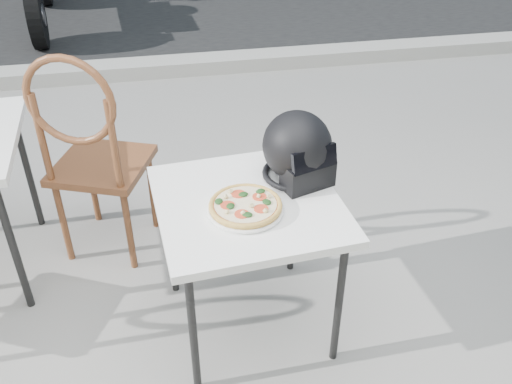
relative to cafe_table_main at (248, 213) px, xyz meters
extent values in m
plane|color=gray|center=(-0.26, -0.04, -0.61)|extent=(80.00, 80.00, 0.00)
cube|color=#A6A49C|center=(-0.26, 2.96, -0.55)|extent=(30.00, 0.25, 0.12)
cube|color=white|center=(0.00, 0.00, 0.04)|extent=(0.77, 0.77, 0.04)
cylinder|color=black|center=(-0.27, -0.32, -0.29)|extent=(0.03, 0.03, 0.64)
cylinder|color=black|center=(0.32, -0.27, -0.29)|extent=(0.03, 0.03, 0.64)
cylinder|color=black|center=(-0.32, 0.27, -0.29)|extent=(0.03, 0.03, 0.64)
cylinder|color=black|center=(0.27, 0.32, -0.29)|extent=(0.03, 0.03, 0.64)
cylinder|color=white|center=(-0.02, -0.07, 0.07)|extent=(0.37, 0.37, 0.01)
torus|color=white|center=(-0.02, -0.07, 0.07)|extent=(0.38, 0.38, 0.02)
cylinder|color=gold|center=(-0.02, -0.07, 0.09)|extent=(0.35, 0.35, 0.01)
torus|color=gold|center=(-0.02, -0.07, 0.09)|extent=(0.36, 0.36, 0.02)
cylinder|color=#BD3815|center=(-0.02, -0.07, 0.09)|extent=(0.31, 0.31, 0.00)
cylinder|color=beige|center=(-0.02, -0.07, 0.10)|extent=(0.30, 0.30, 0.00)
cylinder|color=#CC4023|center=(0.04, -0.03, 0.10)|extent=(0.07, 0.07, 0.00)
cylinder|color=#CC4023|center=(-0.04, 0.00, 0.10)|extent=(0.07, 0.07, 0.00)
cylinder|color=#CC4023|center=(-0.09, -0.07, 0.10)|extent=(0.07, 0.07, 0.00)
cylinder|color=#CC4023|center=(-0.05, -0.13, 0.10)|extent=(0.07, 0.07, 0.00)
cylinder|color=#CC4023|center=(0.03, -0.11, 0.10)|extent=(0.07, 0.07, 0.00)
ellipsoid|color=#183C15|center=(-0.02, -0.01, 0.10)|extent=(0.05, 0.04, 0.01)
ellipsoid|color=#183C15|center=(-0.08, -0.08, 0.10)|extent=(0.04, 0.05, 0.01)
ellipsoid|color=#183C15|center=(0.06, -0.08, 0.10)|extent=(0.04, 0.05, 0.01)
ellipsoid|color=#183C15|center=(-0.03, -0.14, 0.10)|extent=(0.05, 0.04, 0.01)
ellipsoid|color=#183C15|center=(0.05, 0.00, 0.10)|extent=(0.05, 0.05, 0.01)
ellipsoid|color=#183C15|center=(-0.12, -0.04, 0.10)|extent=(0.04, 0.05, 0.01)
cylinder|color=#D3C181|center=(0.00, -0.09, 0.10)|extent=(0.02, 0.02, 0.02)
cylinder|color=#D3C181|center=(-0.09, -0.02, 0.10)|extent=(0.02, 0.02, 0.02)
cylinder|color=#D3C181|center=(0.03, -0.04, 0.10)|extent=(0.03, 0.03, 0.02)
cylinder|color=#D3C181|center=(-0.07, 0.02, 0.10)|extent=(0.02, 0.03, 0.02)
cylinder|color=#D3C181|center=(0.04, -0.13, 0.10)|extent=(0.02, 0.02, 0.02)
cylinder|color=#D3C181|center=(-0.10, -0.11, 0.10)|extent=(0.02, 0.03, 0.02)
cylinder|color=#D3C181|center=(0.07, -0.05, 0.10)|extent=(0.02, 0.03, 0.02)
cylinder|color=#D3C181|center=(-0.04, -0.13, 0.10)|extent=(0.02, 0.02, 0.02)
ellipsoid|color=black|center=(0.23, 0.14, 0.21)|extent=(0.36, 0.36, 0.29)
cube|color=black|center=(0.25, 0.06, 0.12)|extent=(0.23, 0.16, 0.11)
torus|color=black|center=(0.23, 0.14, 0.08)|extent=(0.36, 0.36, 0.02)
cube|color=black|center=(0.26, 0.02, 0.21)|extent=(0.20, 0.10, 0.09)
cube|color=brown|center=(-0.61, 0.70, -0.13)|extent=(0.56, 0.56, 0.04)
cylinder|color=brown|center=(-0.39, 0.79, -0.38)|extent=(0.04, 0.04, 0.47)
cylinder|color=brown|center=(-0.71, 0.92, -0.38)|extent=(0.04, 0.04, 0.47)
cylinder|color=brown|center=(-0.51, 0.47, -0.38)|extent=(0.04, 0.04, 0.47)
cylinder|color=brown|center=(-0.83, 0.60, -0.38)|extent=(0.04, 0.04, 0.47)
cylinder|color=brown|center=(-0.52, 0.46, 0.10)|extent=(0.04, 0.04, 0.45)
cylinder|color=brown|center=(-0.84, 0.59, 0.10)|extent=(0.04, 0.04, 0.45)
torus|color=brown|center=(-0.68, 0.53, 0.30)|extent=(0.41, 0.18, 0.42)
cylinder|color=black|center=(-1.00, 0.29, -0.26)|extent=(0.04, 0.04, 0.71)
cylinder|color=black|center=(-1.02, 0.94, -0.26)|extent=(0.04, 0.04, 0.71)
cylinder|color=black|center=(-1.34, 3.80, -0.30)|extent=(0.17, 0.63, 0.62)
cylinder|color=slate|center=(-1.34, 3.80, -0.30)|extent=(0.16, 0.22, 0.21)
camera|label=1|loc=(-0.30, -1.79, 1.35)|focal=40.00mm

